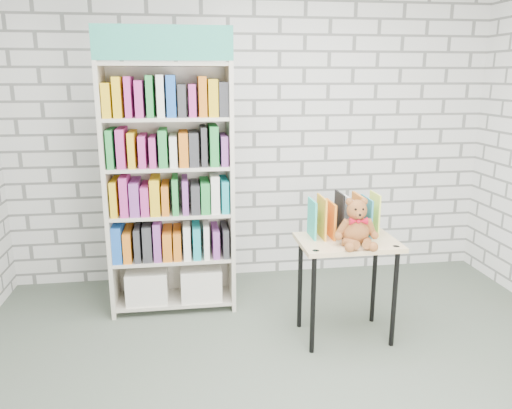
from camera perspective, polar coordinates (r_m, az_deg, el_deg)
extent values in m
plane|color=#4B5648|center=(3.30, 4.97, -20.77)|extent=(4.50, 4.50, 0.00)
cube|color=silver|center=(4.69, -0.21, 8.31)|extent=(4.50, 0.02, 2.80)
cube|color=beige|center=(4.12, -16.53, 1.27)|extent=(0.03, 0.39, 2.01)
cube|color=beige|center=(4.09, -2.92, 1.77)|extent=(0.03, 0.39, 2.01)
cube|color=beige|center=(4.25, -9.70, 2.08)|extent=(1.01, 0.02, 2.01)
cube|color=teal|center=(3.80, -10.57, 17.73)|extent=(1.01, 0.02, 0.25)
cube|color=beige|center=(4.38, -9.22, -10.54)|extent=(0.94, 0.37, 0.03)
cube|color=beige|center=(4.23, -9.43, -5.86)|extent=(0.94, 0.37, 0.03)
cube|color=beige|center=(4.12, -9.65, -0.90)|extent=(0.94, 0.37, 0.03)
cube|color=beige|center=(4.03, -9.87, 4.32)|extent=(0.94, 0.37, 0.03)
cube|color=beige|center=(3.99, -10.11, 9.70)|extent=(0.94, 0.37, 0.03)
cube|color=beige|center=(3.97, -10.37, 15.49)|extent=(0.94, 0.37, 0.03)
cube|color=silver|center=(4.33, -12.30, -8.84)|extent=(0.34, 0.33, 0.27)
cube|color=silver|center=(4.32, -6.30, -8.65)|extent=(0.34, 0.33, 0.27)
cube|color=blue|center=(4.17, -9.52, -4.00)|extent=(0.94, 0.33, 0.27)
cube|color=green|center=(4.07, -9.74, 1.08)|extent=(0.94, 0.33, 0.27)
cube|color=orange|center=(4.00, -9.97, 6.38)|extent=(0.94, 0.33, 0.27)
cube|color=#BF338C|center=(3.97, -10.21, 11.82)|extent=(0.94, 0.33, 0.27)
cube|color=#DFBC86|center=(3.66, 10.44, -4.27)|extent=(0.71, 0.50, 0.03)
cylinder|color=black|center=(3.55, 6.53, -11.34)|extent=(0.03, 0.03, 0.73)
cylinder|color=black|center=(3.88, 5.05, -8.96)|extent=(0.03, 0.03, 0.73)
cylinder|color=black|center=(3.74, 15.53, -10.40)|extent=(0.03, 0.03, 0.73)
cylinder|color=black|center=(4.06, 13.34, -8.24)|extent=(0.03, 0.03, 0.73)
cylinder|color=black|center=(3.41, 6.84, -5.29)|extent=(0.05, 0.05, 0.01)
cylinder|color=black|center=(3.60, 15.72, -4.66)|extent=(0.05, 0.05, 0.01)
cube|color=#2BBCA8|center=(3.64, 6.43, -1.51)|extent=(0.02, 0.22, 0.29)
cube|color=#FFA728|center=(3.66, 7.46, -1.46)|extent=(0.02, 0.22, 0.29)
cube|color=orange|center=(3.68, 8.48, -1.41)|extent=(0.02, 0.22, 0.29)
cube|color=black|center=(3.70, 9.49, -1.36)|extent=(0.02, 0.22, 0.29)
cube|color=white|center=(3.72, 10.48, -1.31)|extent=(0.02, 0.22, 0.29)
cube|color=orange|center=(3.75, 11.47, -1.27)|extent=(0.02, 0.22, 0.29)
cube|color=teal|center=(3.77, 12.44, -1.22)|extent=(0.02, 0.22, 0.29)
cube|color=#EAFF54|center=(3.80, 13.40, -1.17)|extent=(0.02, 0.22, 0.29)
ellipsoid|color=brown|center=(3.55, 11.32, -2.93)|extent=(0.20, 0.17, 0.20)
sphere|color=brown|center=(3.51, 11.46, -0.61)|extent=(0.14, 0.14, 0.14)
sphere|color=brown|center=(3.49, 10.62, 0.33)|extent=(0.05, 0.05, 0.05)
sphere|color=brown|center=(3.52, 12.25, 0.35)|extent=(0.05, 0.05, 0.05)
sphere|color=brown|center=(3.46, 11.68, -1.15)|extent=(0.06, 0.06, 0.06)
sphere|color=black|center=(3.44, 11.33, -0.56)|extent=(0.02, 0.02, 0.02)
sphere|color=black|center=(3.46, 12.11, -0.54)|extent=(0.02, 0.02, 0.02)
sphere|color=black|center=(3.44, 11.80, -1.19)|extent=(0.02, 0.02, 0.02)
cylinder|color=brown|center=(3.50, 9.86, -2.63)|extent=(0.10, 0.09, 0.14)
cylinder|color=brown|center=(3.55, 12.95, -2.54)|extent=(0.10, 0.08, 0.14)
sphere|color=brown|center=(3.50, 9.42, -3.59)|extent=(0.06, 0.06, 0.06)
sphere|color=brown|center=(3.57, 13.40, -3.45)|extent=(0.06, 0.06, 0.06)
cylinder|color=brown|center=(3.47, 10.78, -4.40)|extent=(0.09, 0.16, 0.08)
cylinder|color=brown|center=(3.50, 12.58, -4.33)|extent=(0.11, 0.16, 0.08)
sphere|color=brown|center=(3.40, 10.67, -4.85)|extent=(0.07, 0.07, 0.07)
sphere|color=brown|center=(3.45, 13.25, -4.74)|extent=(0.07, 0.07, 0.07)
cone|color=red|center=(3.47, 11.11, -1.90)|extent=(0.06, 0.06, 0.05)
cone|color=red|center=(3.48, 12.15, -1.87)|extent=(0.06, 0.06, 0.05)
sphere|color=red|center=(3.47, 11.64, -1.90)|extent=(0.03, 0.03, 0.03)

